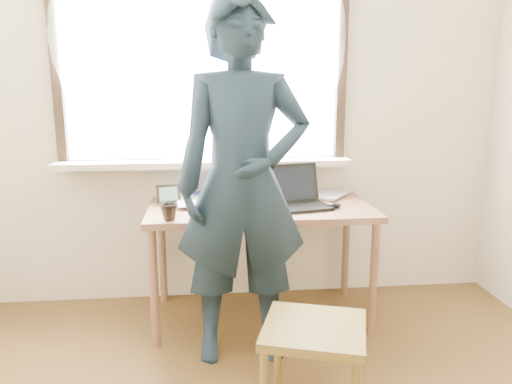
{
  "coord_description": "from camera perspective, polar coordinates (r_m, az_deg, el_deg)",
  "views": [
    {
      "loc": [
        -0.2,
        -1.23,
        1.43
      ],
      "look_at": [
        0.03,
        0.95,
        0.95
      ],
      "focal_mm": 35.0,
      "sensor_mm": 36.0,
      "label": 1
    }
  ],
  "objects": [
    {
      "name": "laptop",
      "position": [
        2.96,
        4.44,
        -0.57
      ],
      "size": [
        0.4,
        0.35,
        0.24
      ],
      "color": "black",
      "rests_on": "desk"
    },
    {
      "name": "desk_clutter",
      "position": [
        3.16,
        -5.41,
        -0.45
      ],
      "size": [
        0.82,
        0.39,
        0.04
      ],
      "color": "gold",
      "rests_on": "desk"
    },
    {
      "name": "room_shell",
      "position": [
        1.46,
        1.22,
        20.5
      ],
      "size": [
        3.52,
        4.02,
        2.61
      ],
      "color": "beige",
      "rests_on": "ground"
    },
    {
      "name": "desk",
      "position": [
        2.99,
        0.55,
        -2.97
      ],
      "size": [
        1.33,
        0.66,
        0.71
      ],
      "color": "brown",
      "rests_on": "ground"
    },
    {
      "name": "mug_white",
      "position": [
        3.09,
        -1.24,
        -0.16
      ],
      "size": [
        0.14,
        0.14,
        0.09
      ],
      "primitive_type": "imported",
      "rotation": [
        0.0,
        0.0,
        0.15
      ],
      "color": "white",
      "rests_on": "desk"
    },
    {
      "name": "book_a",
      "position": [
        3.14,
        -8.53,
        -0.77
      ],
      "size": [
        0.24,
        0.29,
        0.02
      ],
      "primitive_type": "imported",
      "rotation": [
        0.0,
        0.0,
        0.26
      ],
      "color": "white",
      "rests_on": "desk"
    },
    {
      "name": "work_chair",
      "position": [
        2.21,
        6.65,
        -16.46
      ],
      "size": [
        0.52,
        0.51,
        0.43
      ],
      "color": "olive",
      "rests_on": "ground"
    },
    {
      "name": "mug_dark",
      "position": [
        2.7,
        -9.88,
        -2.28
      ],
      "size": [
        0.13,
        0.13,
        0.09
      ],
      "primitive_type": "imported",
      "rotation": [
        0.0,
        0.0,
        -0.49
      ],
      "color": "black",
      "rests_on": "desk"
    },
    {
      "name": "person",
      "position": [
        2.52,
        -1.51,
        0.87
      ],
      "size": [
        0.69,
        0.46,
        1.85
      ],
      "primitive_type": "imported",
      "rotation": [
        0.0,
        0.0,
        0.03
      ],
      "color": "#14222F",
      "rests_on": "ground"
    },
    {
      "name": "picture_frame",
      "position": [
        3.05,
        -9.99,
        -0.38
      ],
      "size": [
        0.14,
        0.05,
        0.11
      ],
      "color": "black",
      "rests_on": "desk"
    },
    {
      "name": "mouse",
      "position": [
        2.95,
        8.78,
        -1.51
      ],
      "size": [
        0.09,
        0.07,
        0.04
      ],
      "primitive_type": "ellipsoid",
      "color": "black",
      "rests_on": "desk"
    },
    {
      "name": "book_b",
      "position": [
        3.29,
        6.69,
        -0.11
      ],
      "size": [
        0.32,
        0.34,
        0.02
      ],
      "primitive_type": "imported",
      "rotation": [
        0.0,
        0.0,
        -0.65
      ],
      "color": "white",
      "rests_on": "desk"
    }
  ]
}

